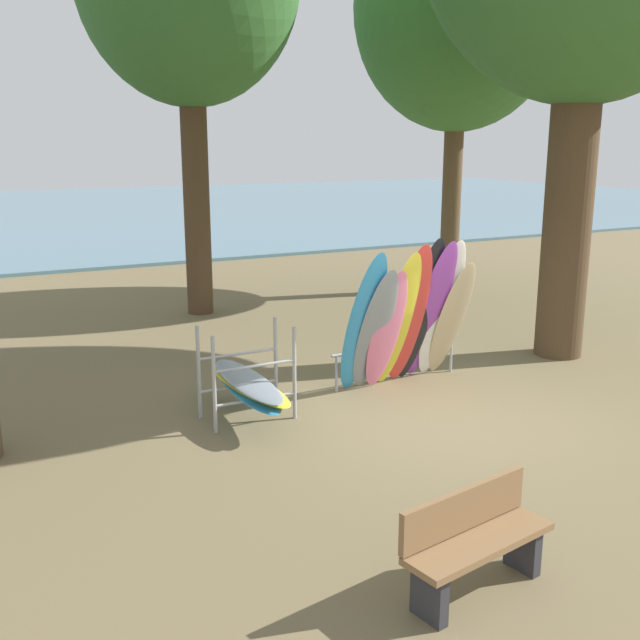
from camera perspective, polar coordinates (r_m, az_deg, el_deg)
The scene contains 6 objects.
ground_plane at distance 10.17m, azimuth 9.31°, elevation -7.16°, with size 80.00×80.00×0.00m, color brown.
lake_water at distance 39.82m, azimuth -19.10°, elevation 7.81°, with size 80.00×36.00×0.10m, color slate.
tree_far_left_back at distance 18.40m, azimuth 10.64°, elevation 22.48°, with size 4.79×4.79×9.26m.
leaning_board_pile at distance 10.90m, azimuth 6.87°, elevation 0.08°, with size 2.24×1.06×2.27m.
board_storage_rack at distance 9.82m, azimuth -5.55°, elevation -4.88°, with size 1.15×2.13×1.25m.
park_bench at distance 6.35m, azimuth 11.76°, elevation -16.16°, with size 1.45×0.64×0.85m.
Camera 1 is at (-5.76, -7.58, 3.58)m, focal length 41.69 mm.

